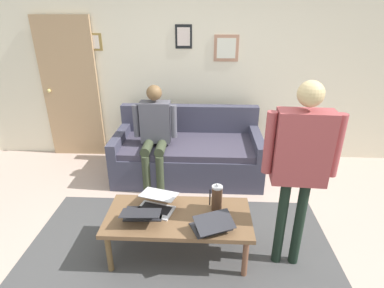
{
  "coord_description": "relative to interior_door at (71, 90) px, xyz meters",
  "views": [
    {
      "loc": [
        -0.08,
        2.21,
        2.12
      ],
      "look_at": [
        0.06,
        -0.75,
        0.8
      ],
      "focal_mm": 28.54,
      "sensor_mm": 36.0,
      "label": 1
    }
  ],
  "objects": [
    {
      "name": "person_seated",
      "position": [
        -1.35,
        0.79,
        -0.3
      ],
      "size": [
        0.55,
        0.51,
        1.28
      ],
      "color": "#39402B",
      "rests_on": "ground_plane"
    },
    {
      "name": "area_rug",
      "position": [
        -1.76,
        2.2,
        -1.02
      ],
      "size": [
        2.94,
        1.93,
        0.01
      ],
      "primitive_type": "cube",
      "color": "#464545",
      "rests_on": "ground_plane"
    },
    {
      "name": "laptop_left",
      "position": [
        -2.05,
        2.27,
        -0.55
      ],
      "size": [
        0.4,
        0.37,
        0.14
      ],
      "color": "#28282D",
      "rests_on": "coffee_table"
    },
    {
      "name": "french_press",
      "position": [
        -2.1,
        1.99,
        -0.47
      ],
      "size": [
        0.12,
        0.1,
        0.27
      ],
      "color": "#4C3323",
      "rests_on": "coffee_table"
    },
    {
      "name": "back_wall",
      "position": [
        -1.9,
        -0.09,
        0.33
      ],
      "size": [
        7.04,
        0.11,
        2.7
      ],
      "color": "beige",
      "rests_on": "ground_plane"
    },
    {
      "name": "person_standing",
      "position": [
        -2.73,
        2.16,
        0.04
      ],
      "size": [
        0.59,
        0.21,
        1.66
      ],
      "color": "black",
      "rests_on": "ground_plane"
    },
    {
      "name": "interior_door",
      "position": [
        0.0,
        0.0,
        0.0
      ],
      "size": [
        0.82,
        0.09,
        2.05
      ],
      "color": "tan",
      "rests_on": "ground_plane"
    },
    {
      "name": "couch",
      "position": [
        -1.76,
        0.57,
        -0.72
      ],
      "size": [
        1.93,
        0.94,
        0.88
      ],
      "color": "#3F3F51",
      "rests_on": "ground_plane"
    },
    {
      "name": "coffee_table",
      "position": [
        -1.76,
        2.1,
        -0.64
      ],
      "size": [
        1.29,
        0.61,
        0.43
      ],
      "color": "brown",
      "rests_on": "ground_plane"
    },
    {
      "name": "laptop_right",
      "position": [
        -1.45,
        2.15,
        -0.55
      ],
      "size": [
        0.35,
        0.35,
        0.14
      ],
      "color": "#28282D",
      "rests_on": "coffee_table"
    },
    {
      "name": "ground_plane",
      "position": [
        -1.9,
        2.11,
        -1.02
      ],
      "size": [
        7.68,
        7.68,
        0.0
      ],
      "primitive_type": "plane",
      "color": "#BEA495"
    },
    {
      "name": "laptop_center",
      "position": [
        -1.55,
        2.01,
        -0.55
      ],
      "size": [
        0.4,
        0.38,
        0.13
      ],
      "color": "silver",
      "rests_on": "coffee_table"
    }
  ]
}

